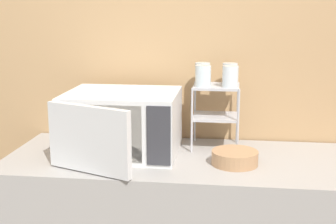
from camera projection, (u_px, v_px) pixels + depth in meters
The scene contains 8 objects.
wall_back at pixel (207, 57), 2.38m from camera, with size 8.00×0.06×2.60m.
microwave at pixel (121, 123), 2.16m from camera, with size 0.52×0.59×0.29m.
dish_rack at pixel (216, 103), 2.24m from camera, with size 0.22×0.21×0.31m.
glass_front_left at pixel (203, 76), 2.16m from camera, with size 0.07×0.07×0.10m.
glass_back_right at pixel (230, 73), 2.25m from camera, with size 0.07×0.07×0.10m.
glass_front_right at pixel (230, 77), 2.15m from camera, with size 0.07×0.07×0.10m.
glass_back_left at pixel (203, 73), 2.27m from camera, with size 0.07×0.07×0.10m.
bowl at pixel (235, 158), 2.03m from camera, with size 0.20×0.20×0.06m.
Camera 1 is at (0.11, -1.70, 1.55)m, focal length 50.00 mm.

